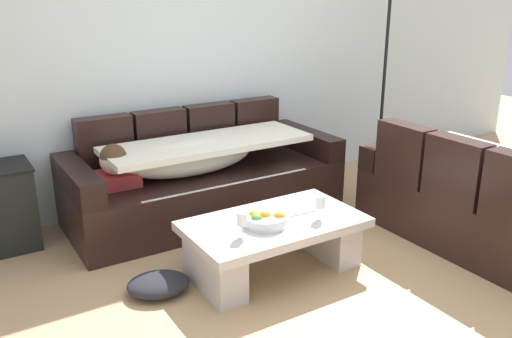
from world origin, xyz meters
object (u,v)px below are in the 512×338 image
object	(u,v)px
fruit_bowl	(265,220)
wine_glass_near_left	(242,220)
couch_near_window	(484,202)
floor_lamp	(384,70)
couch_along_wall	(201,179)
coffee_table	(274,239)
crumpled_garment	(158,284)
open_magazine	(293,209)
wine_glass_near_right	(320,203)

from	to	relation	value
fruit_bowl	wine_glass_near_left	xyz separation A→B (m)	(-0.22, -0.07, 0.07)
couch_near_window	floor_lamp	distance (m)	1.77
couch_along_wall	coffee_table	distance (m)	1.14
floor_lamp	coffee_table	bearing A→B (deg)	-151.73
coffee_table	floor_lamp	distance (m)	2.41
crumpled_garment	couch_near_window	bearing A→B (deg)	-14.49
coffee_table	wine_glass_near_left	distance (m)	0.42
couch_near_window	floor_lamp	bearing A→B (deg)	-14.44
open_magazine	crumpled_garment	size ratio (longest dim) A/B	0.70
open_magazine	crumpled_garment	world-z (taller)	open_magazine
open_magazine	floor_lamp	size ratio (longest dim) A/B	0.14
fruit_bowl	crumpled_garment	size ratio (longest dim) A/B	0.70
fruit_bowl	coffee_table	bearing A→B (deg)	22.48
couch_near_window	coffee_table	bearing A→B (deg)	73.53
wine_glass_near_right	floor_lamp	distance (m)	2.18
coffee_table	crumpled_garment	size ratio (longest dim) A/B	3.00
coffee_table	floor_lamp	size ratio (longest dim) A/B	0.62
couch_near_window	wine_glass_near_left	world-z (taller)	couch_near_window
couch_near_window	fruit_bowl	bearing A→B (deg)	75.72
open_magazine	coffee_table	bearing A→B (deg)	-157.97
wine_glass_near_right	open_magazine	distance (m)	0.26
fruit_bowl	open_magazine	xyz separation A→B (m)	(0.31, 0.12, -0.04)
floor_lamp	wine_glass_near_right	bearing A→B (deg)	-144.66
couch_near_window	fruit_bowl	world-z (taller)	couch_near_window
fruit_bowl	crumpled_garment	distance (m)	0.80
wine_glass_near_right	floor_lamp	world-z (taller)	floor_lamp
couch_near_window	couch_along_wall	bearing A→B (deg)	44.51
couch_along_wall	crumpled_garment	world-z (taller)	couch_along_wall
couch_along_wall	floor_lamp	world-z (taller)	floor_lamp
coffee_table	crumpled_garment	distance (m)	0.82
coffee_table	open_magazine	world-z (taller)	open_magazine
couch_near_window	floor_lamp	size ratio (longest dim) A/B	0.94
wine_glass_near_left	crumpled_garment	xyz separation A→B (m)	(-0.48, 0.26, -0.44)
couch_near_window	wine_glass_near_right	xyz separation A→B (m)	(-1.31, 0.32, 0.16)
wine_glass_near_right	open_magazine	world-z (taller)	wine_glass_near_right
couch_along_wall	fruit_bowl	size ratio (longest dim) A/B	8.15
coffee_table	fruit_bowl	size ratio (longest dim) A/B	4.29
wine_glass_near_right	crumpled_garment	distance (m)	1.18
fruit_bowl	open_magazine	size ratio (longest dim) A/B	1.00
coffee_table	open_magazine	size ratio (longest dim) A/B	4.29
wine_glass_near_left	floor_lamp	bearing A→B (deg)	27.13
crumpled_garment	open_magazine	bearing A→B (deg)	-3.50
couch_along_wall	couch_near_window	size ratio (longest dim) A/B	1.25
open_magazine	wine_glass_near_left	bearing A→B (deg)	-159.09
couch_along_wall	wine_glass_near_left	xyz separation A→B (m)	(-0.32, -1.25, 0.16)
couch_along_wall	wine_glass_near_right	distance (m)	1.32
fruit_bowl	crumpled_garment	bearing A→B (deg)	165.02
coffee_table	wine_glass_near_right	distance (m)	0.40
wine_glass_near_right	couch_near_window	bearing A→B (deg)	-13.80
fruit_bowl	open_magazine	distance (m)	0.34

